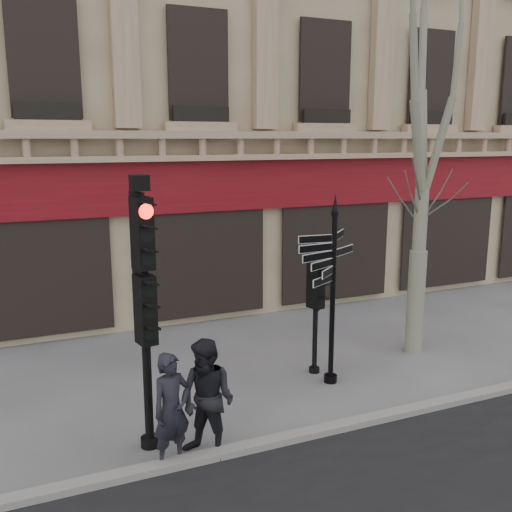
{
  "coord_description": "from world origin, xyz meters",
  "views": [
    {
      "loc": [
        -4.39,
        -8.86,
        4.77
      ],
      "look_at": [
        -0.32,
        0.6,
        2.64
      ],
      "focal_mm": 40.0,
      "sensor_mm": 36.0,
      "label": 1
    }
  ],
  "objects_px": {
    "traffic_signal_secondary": "(316,299)",
    "plane_tree": "(430,59)",
    "fingerpost": "(334,258)",
    "pedestrian_b": "(208,400)",
    "pedestrian_a": "(172,410)",
    "traffic_signal_main": "(143,281)"
  },
  "relations": [
    {
      "from": "pedestrian_a",
      "to": "pedestrian_b",
      "type": "height_order",
      "value": "pedestrian_b"
    },
    {
      "from": "pedestrian_a",
      "to": "pedestrian_b",
      "type": "relative_size",
      "value": 0.94
    },
    {
      "from": "fingerpost",
      "to": "traffic_signal_secondary",
      "type": "distance_m",
      "value": 1.09
    },
    {
      "from": "fingerpost",
      "to": "pedestrian_a",
      "type": "height_order",
      "value": "fingerpost"
    },
    {
      "from": "traffic_signal_secondary",
      "to": "pedestrian_b",
      "type": "distance_m",
      "value": 3.79
    },
    {
      "from": "plane_tree",
      "to": "pedestrian_a",
      "type": "distance_m",
      "value": 8.63
    },
    {
      "from": "traffic_signal_secondary",
      "to": "traffic_signal_main",
      "type": "bearing_deg",
      "value": -170.23
    },
    {
      "from": "traffic_signal_secondary",
      "to": "pedestrian_b",
      "type": "bearing_deg",
      "value": -156.64
    },
    {
      "from": "fingerpost",
      "to": "pedestrian_b",
      "type": "relative_size",
      "value": 2.02
    },
    {
      "from": "fingerpost",
      "to": "pedestrian_b",
      "type": "height_order",
      "value": "fingerpost"
    },
    {
      "from": "traffic_signal_main",
      "to": "traffic_signal_secondary",
      "type": "relative_size",
      "value": 1.87
    },
    {
      "from": "traffic_signal_main",
      "to": "pedestrian_b",
      "type": "bearing_deg",
      "value": -52.1
    },
    {
      "from": "traffic_signal_secondary",
      "to": "plane_tree",
      "type": "relative_size",
      "value": 0.25
    },
    {
      "from": "pedestrian_b",
      "to": "pedestrian_a",
      "type": "bearing_deg",
      "value": -130.32
    },
    {
      "from": "traffic_signal_main",
      "to": "pedestrian_a",
      "type": "height_order",
      "value": "traffic_signal_main"
    },
    {
      "from": "traffic_signal_main",
      "to": "fingerpost",
      "type": "bearing_deg",
      "value": 2.59
    },
    {
      "from": "traffic_signal_main",
      "to": "pedestrian_b",
      "type": "height_order",
      "value": "traffic_signal_main"
    },
    {
      "from": "plane_tree",
      "to": "fingerpost",
      "type": "bearing_deg",
      "value": -164.77
    },
    {
      "from": "traffic_signal_secondary",
      "to": "pedestrian_b",
      "type": "xyz_separation_m",
      "value": [
        -3.04,
        -2.17,
        -0.65
      ]
    },
    {
      "from": "fingerpost",
      "to": "pedestrian_b",
      "type": "xyz_separation_m",
      "value": [
        -3.1,
        -1.62,
        -1.6
      ]
    },
    {
      "from": "traffic_signal_secondary",
      "to": "pedestrian_a",
      "type": "distance_m",
      "value": 4.26
    },
    {
      "from": "traffic_signal_main",
      "to": "plane_tree",
      "type": "xyz_separation_m",
      "value": [
        6.45,
        1.68,
        3.67
      ]
    }
  ]
}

